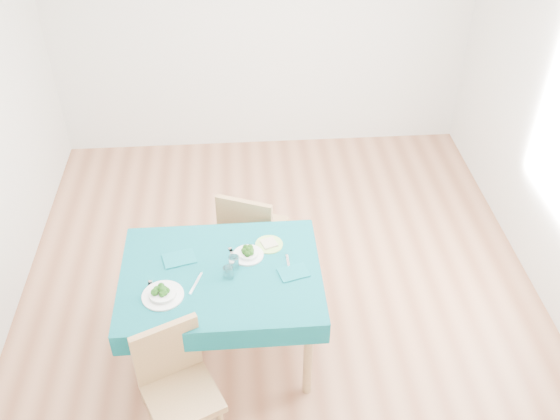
{
  "coord_description": "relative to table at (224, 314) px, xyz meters",
  "views": [
    {
      "loc": [
        -0.25,
        -3.35,
        3.51
      ],
      "look_at": [
        0.0,
        0.0,
        0.85
      ],
      "focal_mm": 40.0,
      "sensor_mm": 36.0,
      "label": 1
    }
  ],
  "objects": [
    {
      "name": "room_shell",
      "position": [
        0.41,
        0.49,
        0.97
      ],
      "size": [
        4.02,
        4.52,
        2.73
      ],
      "color": "brown",
      "rests_on": "ground"
    },
    {
      "name": "chair_near",
      "position": [
        -0.24,
        -0.67,
        0.12
      ],
      "size": [
        0.54,
        0.56,
        1.0
      ],
      "primitive_type": "cube",
      "rotation": [
        0.0,
        0.0,
        0.42
      ],
      "color": "#987447",
      "rests_on": "ground"
    },
    {
      "name": "side_plate",
      "position": [
        0.32,
        0.24,
        0.38
      ],
      "size": [
        0.18,
        0.18,
        0.01
      ],
      "primitive_type": "cylinder",
      "color": "#A3DA6A",
      "rests_on": "table"
    },
    {
      "name": "bread_slice",
      "position": [
        0.32,
        0.24,
        0.4
      ],
      "size": [
        0.12,
        0.12,
        0.01
      ],
      "primitive_type": "cube",
      "rotation": [
        0.0,
        0.0,
        0.33
      ],
      "color": "beige",
      "rests_on": "side_plate"
    },
    {
      "name": "tumbler_side",
      "position": [
        0.05,
        -0.05,
        0.42
      ],
      "size": [
        0.06,
        0.06,
        0.08
      ],
      "primitive_type": "cylinder",
      "color": "white",
      "rests_on": "table"
    },
    {
      "name": "table",
      "position": [
        0.0,
        0.0,
        0.0
      ],
      "size": [
        1.26,
        0.96,
        0.76
      ],
      "primitive_type": "cube",
      "color": "#085159",
      "rests_on": "ground"
    },
    {
      "name": "knife_near",
      "position": [
        -0.15,
        -0.08,
        0.38
      ],
      "size": [
        0.08,
        0.19,
        0.0
      ],
      "primitive_type": "cube",
      "rotation": [
        0.0,
        0.0,
        -0.36
      ],
      "color": "silver",
      "rests_on": "table"
    },
    {
      "name": "fork_near",
      "position": [
        -0.43,
        -0.15,
        0.38
      ],
      "size": [
        0.04,
        0.19,
        0.0
      ],
      "primitive_type": "cube",
      "rotation": [
        0.0,
        0.0,
        0.07
      ],
      "color": "silver",
      "rests_on": "table"
    },
    {
      "name": "knife_far",
      "position": [
        0.44,
        0.02,
        0.38
      ],
      "size": [
        0.03,
        0.23,
        0.0
      ],
      "primitive_type": "cube",
      "rotation": [
        0.0,
        0.0,
        0.04
      ],
      "color": "silver",
      "rests_on": "table"
    },
    {
      "name": "fork_far",
      "position": [
        0.09,
        0.13,
        0.38
      ],
      "size": [
        0.08,
        0.17,
        0.0
      ],
      "primitive_type": "cube",
      "rotation": [
        0.0,
        0.0,
        0.33
      ],
      "color": "silver",
      "rests_on": "table"
    },
    {
      "name": "chair_far",
      "position": [
        0.24,
        0.79,
        0.15
      ],
      "size": [
        0.56,
        0.59,
        1.05
      ],
      "primitive_type": "cube",
      "rotation": [
        0.0,
        0.0,
        2.75
      ],
      "color": "#987447",
      "rests_on": "ground"
    },
    {
      "name": "bowl_near",
      "position": [
        -0.35,
        -0.18,
        0.42
      ],
      "size": [
        0.25,
        0.25,
        0.08
      ],
      "primitive_type": null,
      "color": "white",
      "rests_on": "table"
    },
    {
      "name": "bowl_far",
      "position": [
        0.18,
        0.14,
        0.41
      ],
      "size": [
        0.2,
        0.2,
        0.06
      ],
      "primitive_type": null,
      "color": "white",
      "rests_on": "table"
    },
    {
      "name": "tumbler_center",
      "position": [
        0.09,
        0.04,
        0.42
      ],
      "size": [
        0.07,
        0.07,
        0.09
      ],
      "primitive_type": "cylinder",
      "color": "white",
      "rests_on": "table"
    },
    {
      "name": "napkin_near",
      "position": [
        -0.27,
        0.14,
        0.39
      ],
      "size": [
        0.23,
        0.19,
        0.01
      ],
      "primitive_type": "cube",
      "rotation": [
        0.0,
        0.0,
        0.26
      ],
      "color": "#0B5B62",
      "rests_on": "table"
    },
    {
      "name": "napkin_far",
      "position": [
        0.46,
        -0.04,
        0.38
      ],
      "size": [
        0.21,
        0.17,
        0.01
      ],
      "primitive_type": "cube",
      "rotation": [
        0.0,
        0.0,
        0.27
      ],
      "color": "#0B5B62",
      "rests_on": "table"
    }
  ]
}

